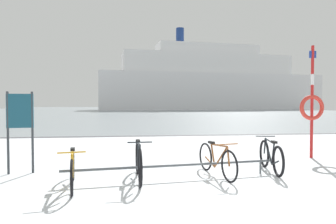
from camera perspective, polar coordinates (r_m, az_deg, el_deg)
ground at (r=57.87m, az=-4.67°, el=0.13°), size 80.00×132.00×0.08m
bike_rack at (r=6.13m, az=1.06°, el=-10.40°), size 4.39×0.60×0.31m
bicycle_0 at (r=5.80m, az=-17.99°, el=-10.51°), size 0.48×1.69×0.74m
bicycle_1 at (r=6.06m, az=-5.72°, el=-9.50°), size 0.46×1.77×0.84m
bicycle_2 at (r=6.44m, az=9.37°, el=-9.14°), size 0.50×1.71×0.76m
bicycle_3 at (r=7.15m, az=19.26°, el=-8.10°), size 0.46×1.62×0.77m
info_sign at (r=7.25m, az=-26.71°, el=-1.14°), size 0.55×0.12×1.81m
rescue_post at (r=9.29m, az=26.09°, el=1.29°), size 0.72×0.11×3.18m
ferry_ship at (r=73.95m, az=8.18°, el=5.58°), size 55.62×16.32×19.58m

